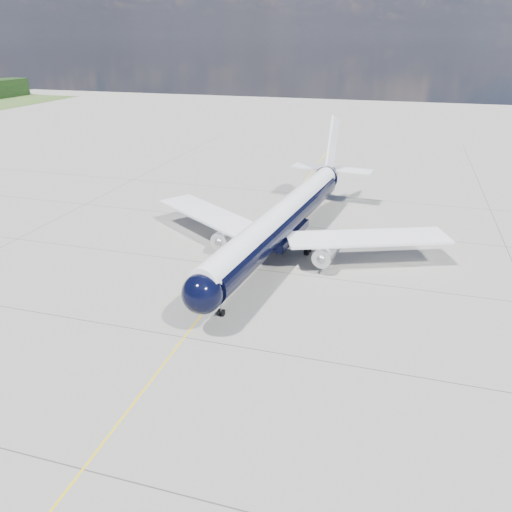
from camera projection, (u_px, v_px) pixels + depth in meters
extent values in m
plane|color=gray|center=(251.00, 250.00, 60.78)|extent=(320.00, 320.00, 0.00)
cube|color=yellow|center=(238.00, 267.00, 56.39)|extent=(0.16, 160.00, 0.01)
cylinder|color=black|center=(281.00, 223.00, 58.16)|extent=(7.76, 36.18, 3.60)
sphere|color=black|center=(202.00, 293.00, 42.22)|extent=(3.99, 3.99, 3.60)
cone|color=black|center=(331.00, 173.00, 76.65)|extent=(4.35, 7.01, 3.60)
cylinder|color=white|center=(281.00, 215.00, 57.79)|extent=(7.19, 37.97, 2.81)
cube|color=black|center=(201.00, 289.00, 41.85)|extent=(2.39, 1.39, 0.52)
cube|color=white|center=(211.00, 215.00, 63.26)|extent=(17.65, 14.24, 0.30)
cube|color=white|center=(368.00, 238.00, 56.13)|extent=(18.67, 11.03, 0.30)
cube|color=black|center=(281.00, 233.00, 58.69)|extent=(5.05, 9.87, 0.95)
cylinder|color=silver|center=(227.00, 236.00, 59.56)|extent=(2.61, 4.58, 2.12)
cylinder|color=silver|center=(327.00, 252.00, 55.14)|extent=(2.61, 4.58, 2.12)
sphere|color=gray|center=(219.00, 242.00, 57.88)|extent=(1.16, 1.16, 1.04)
sphere|color=gray|center=(321.00, 259.00, 53.47)|extent=(1.16, 1.16, 1.04)
cube|color=white|center=(227.00, 230.00, 59.43)|extent=(0.56, 3.04, 1.04)
cube|color=white|center=(327.00, 246.00, 55.01)|extent=(0.56, 3.04, 1.04)
cube|color=white|center=(333.00, 142.00, 74.29)|extent=(1.00, 6.00, 8.08)
cube|color=white|center=(332.00, 169.00, 76.34)|extent=(12.59, 4.44, 0.21)
cylinder|color=gray|center=(221.00, 304.00, 46.14)|extent=(0.19, 0.19, 1.99)
cylinder|color=black|center=(219.00, 312.00, 46.55)|extent=(0.25, 0.68, 0.66)
cylinder|color=black|center=(223.00, 313.00, 46.42)|extent=(0.25, 0.68, 0.66)
cylinder|color=gray|center=(261.00, 236.00, 61.53)|extent=(0.27, 0.27, 1.80)
cylinder|color=gray|center=(308.00, 244.00, 59.36)|extent=(0.27, 0.27, 1.80)
cylinder|color=black|center=(260.00, 243.00, 61.40)|extent=(0.54, 1.08, 1.04)
cylinder|color=black|center=(263.00, 241.00, 62.28)|extent=(0.54, 1.08, 1.04)
cylinder|color=black|center=(307.00, 251.00, 59.23)|extent=(0.54, 1.08, 1.04)
cylinder|color=black|center=(309.00, 248.00, 60.10)|extent=(0.54, 1.08, 1.04)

